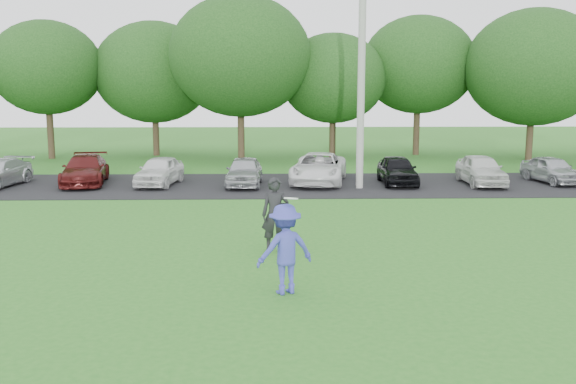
% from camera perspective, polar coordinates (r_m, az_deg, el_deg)
% --- Properties ---
extents(ground, '(100.00, 100.00, 0.00)m').
position_cam_1_polar(ground, '(13.12, 0.42, -8.13)').
color(ground, '#276D1F').
rests_on(ground, ground).
extents(parking_lot, '(32.00, 6.50, 0.03)m').
position_cam_1_polar(parking_lot, '(25.81, -0.57, 0.64)').
color(parking_lot, black).
rests_on(parking_lot, ground).
extents(utility_pole, '(0.28, 0.28, 9.06)m').
position_cam_1_polar(utility_pole, '(24.82, 6.55, 10.69)').
color(utility_pole, '#A1A29C').
rests_on(utility_pole, ground).
extents(frisbee_player, '(1.29, 1.02, 1.92)m').
position_cam_1_polar(frisbee_player, '(12.31, -0.26, -5.08)').
color(frisbee_player, '#3E43B1').
rests_on(frisbee_player, ground).
extents(camera_bystander, '(0.67, 0.45, 1.80)m').
position_cam_1_polar(camera_bystander, '(15.39, -1.14, -2.03)').
color(camera_bystander, black).
rests_on(camera_bystander, ground).
extents(parked_cars, '(30.67, 4.73, 1.24)m').
position_cam_1_polar(parked_cars, '(25.84, 0.75, 1.99)').
color(parked_cars, silver).
rests_on(parked_cars, parking_lot).
extents(tree_row, '(42.39, 9.85, 8.64)m').
position_cam_1_polar(tree_row, '(35.33, 1.63, 10.97)').
color(tree_row, '#38281C').
rests_on(tree_row, ground).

